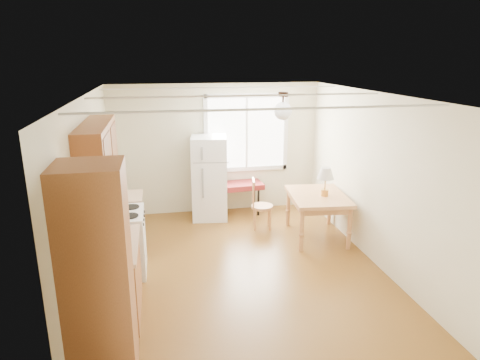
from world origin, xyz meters
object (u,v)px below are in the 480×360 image
object	(u,v)px
refrigerator	(209,178)
bench	(228,187)
chair	(258,201)
dining_table	(318,200)

from	to	relation	value
refrigerator	bench	distance (m)	0.45
chair	refrigerator	bearing A→B (deg)	147.63
bench	dining_table	bearing A→B (deg)	-51.31
dining_table	chair	world-z (taller)	chair
refrigerator	bench	world-z (taller)	refrigerator
refrigerator	dining_table	distance (m)	2.10
refrigerator	bench	bearing A→B (deg)	22.46
refrigerator	dining_table	size ratio (longest dim) A/B	1.21
refrigerator	chair	world-z (taller)	refrigerator
chair	bench	bearing A→B (deg)	126.12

